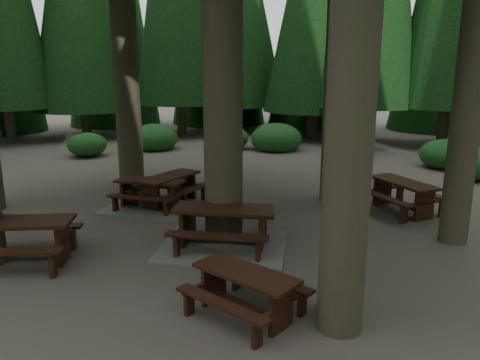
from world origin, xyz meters
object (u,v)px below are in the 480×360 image
at_px(picnic_table_c, 151,199).
at_px(picnic_table_e, 19,235).
at_px(picnic_table_d, 403,192).
at_px(picnic_table_f, 246,286).
at_px(picnic_table_b, 169,185).
at_px(picnic_table_a, 223,233).

height_order(picnic_table_c, picnic_table_e, picnic_table_e).
bearing_deg(picnic_table_e, picnic_table_d, 17.09).
xyz_separation_m(picnic_table_c, picnic_table_f, (4.55, -4.06, 0.21)).
bearing_deg(picnic_table_b, picnic_table_d, -64.13).
relative_size(picnic_table_a, picnic_table_c, 1.20).
bearing_deg(picnic_table_b, picnic_table_a, -121.22).
height_order(picnic_table_d, picnic_table_f, picnic_table_d).
bearing_deg(picnic_table_b, picnic_table_f, -128.84).
bearing_deg(picnic_table_b, picnic_table_c, 161.47).
height_order(picnic_table_c, picnic_table_d, picnic_table_d).
xyz_separation_m(picnic_table_a, picnic_table_f, (1.53, -2.33, 0.16)).
height_order(picnic_table_a, picnic_table_d, picnic_table_a).
bearing_deg(picnic_table_d, picnic_table_b, -120.44).
relative_size(picnic_table_b, picnic_table_c, 0.81).
height_order(picnic_table_b, picnic_table_c, picnic_table_b).
distance_m(picnic_table_c, picnic_table_d, 6.66).
relative_size(picnic_table_b, picnic_table_f, 1.05).
xyz_separation_m(picnic_table_e, picnic_table_f, (4.76, -0.01, -0.10)).
xyz_separation_m(picnic_table_b, picnic_table_e, (-0.48, -4.57, 0.04)).
bearing_deg(picnic_table_f, picnic_table_a, 139.67).
height_order(picnic_table_a, picnic_table_c, picnic_table_a).
distance_m(picnic_table_d, picnic_table_e, 9.11).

